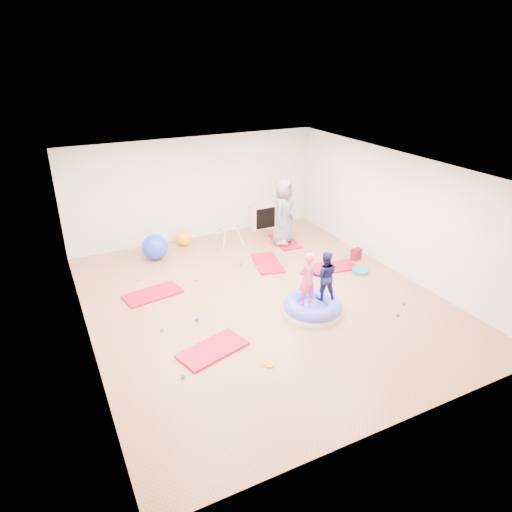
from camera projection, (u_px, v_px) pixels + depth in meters
name	position (u px, v px, depth m)	size (l,w,h in m)	color
room	(263.00, 239.00, 9.14)	(7.01, 8.01, 2.81)	#A47957
gym_mat_front_left	(213.00, 350.00, 8.06)	(1.23, 0.61, 0.05)	#C60029
gym_mat_mid_left	(153.00, 294.00, 9.89)	(1.22, 0.61, 0.05)	#C60029
gym_mat_center_back	(267.00, 263.00, 11.32)	(1.19, 0.60, 0.05)	#C60029
gym_mat_right	(333.00, 267.00, 11.11)	(1.13, 0.57, 0.05)	#C60029
gym_mat_rear_right	(285.00, 242.00, 12.58)	(1.13, 0.56, 0.05)	#C60029
inflatable_cushion	(313.00, 307.00, 9.17)	(1.18, 1.18, 0.37)	silver
child_pink	(307.00, 276.00, 8.76)	(0.40, 0.26, 1.09)	#F0468D
child_navy	(325.00, 274.00, 8.94)	(0.50, 0.39, 1.03)	#151647
adult_caregiver	(283.00, 212.00, 12.12)	(0.86, 0.56, 1.76)	slate
infant	(281.00, 241.00, 12.27)	(0.33, 0.34, 0.20)	#8CB1E1
ball_pit_balls	(242.00, 299.00, 9.65)	(4.92, 3.92, 0.07)	green
exercise_ball_blue	(155.00, 247.00, 11.48)	(0.65, 0.65, 0.65)	blue
exercise_ball_orange	(184.00, 238.00, 12.33)	(0.42, 0.42, 0.42)	#FFAE0F
infant_play_gym	(229.00, 233.00, 12.32)	(0.65, 0.61, 0.50)	silver
cube_shelf	(263.00, 217.00, 13.46)	(0.71, 0.35, 0.71)	silver
balance_disc	(360.00, 271.00, 10.87)	(0.40, 0.40, 0.09)	teal
backpack	(356.00, 254.00, 11.51)	(0.26, 0.16, 0.30)	#C30D37
yellow_toy	(269.00, 364.00, 7.71)	(0.19, 0.19, 0.03)	orange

